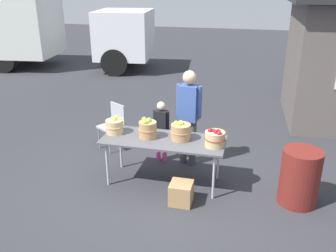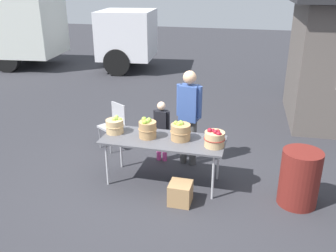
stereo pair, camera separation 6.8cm
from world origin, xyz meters
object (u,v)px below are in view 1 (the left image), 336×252
object	(u,v)px
child_customer	(161,127)
box_truck	(26,26)
vendor_adult	(189,111)
folding_chair	(114,123)
market_table	(163,142)
apple_basket_green_2	(181,131)
trash_barrel	(300,177)
produce_crate	(181,193)
apple_basket_red_0	(215,138)
apple_basket_green_0	(115,126)
apple_basket_green_1	(148,129)

from	to	relation	value
child_customer	box_truck	world-z (taller)	box_truck
vendor_adult	folding_chair	xyz separation A→B (m)	(-1.50, 0.33, -0.48)
market_table	child_customer	world-z (taller)	child_customer
apple_basket_green_2	vendor_adult	bearing A→B (deg)	90.44
child_customer	trash_barrel	xyz separation A→B (m)	(2.26, -0.83, -0.24)
apple_basket_green_2	produce_crate	xyz separation A→B (m)	(0.14, -0.58, -0.72)
apple_basket_red_0	apple_basket_green_2	bearing A→B (deg)	167.37
apple_basket_green_2	child_customer	xyz separation A→B (m)	(-0.48, 0.67, -0.23)
apple_basket_red_0	trash_barrel	size ratio (longest dim) A/B	0.38
trash_barrel	apple_basket_green_0	bearing A→B (deg)	176.71
apple_basket_red_0	produce_crate	bearing A→B (deg)	-131.50
market_table	box_truck	xyz separation A→B (m)	(-6.85, 6.90, 0.78)
child_customer	folding_chair	size ratio (longest dim) A/B	1.29
trash_barrel	apple_basket_green_1	bearing A→B (deg)	177.12
folding_chair	produce_crate	distance (m)	2.30
apple_basket_red_0	child_customer	world-z (taller)	child_customer
apple_basket_green_1	trash_barrel	distance (m)	2.34
apple_basket_green_0	produce_crate	world-z (taller)	apple_basket_green_0
market_table	vendor_adult	size ratio (longest dim) A/B	1.14
apple_basket_green_1	trash_barrel	size ratio (longest dim) A/B	0.38
market_table	trash_barrel	world-z (taller)	trash_barrel
apple_basket_green_1	box_truck	bearing A→B (deg)	133.74
vendor_adult	folding_chair	world-z (taller)	vendor_adult
market_table	apple_basket_red_0	bearing A→B (deg)	-4.72
folding_chair	produce_crate	xyz separation A→B (m)	(1.64, -1.57, -0.35)
apple_basket_green_0	box_truck	bearing A→B (deg)	131.40
apple_basket_green_0	vendor_adult	world-z (taller)	vendor_adult
trash_barrel	apple_basket_red_0	bearing A→B (deg)	178.09
box_truck	vendor_adult	bearing A→B (deg)	-47.95
apple_basket_green_2	trash_barrel	bearing A→B (deg)	-5.21
trash_barrel	produce_crate	bearing A→B (deg)	-165.84
trash_barrel	child_customer	bearing A→B (deg)	159.87
folding_chair	apple_basket_green_1	bearing A→B (deg)	-14.54
apple_basket_red_0	box_truck	xyz separation A→B (m)	(-7.65, 6.97, 0.61)
apple_basket_green_1	folding_chair	xyz separation A→B (m)	(-0.99, 1.04, -0.39)
child_customer	produce_crate	size ratio (longest dim) A/B	3.44
vendor_adult	market_table	bearing A→B (deg)	78.18
apple_basket_green_2	produce_crate	bearing A→B (deg)	-76.72
apple_basket_green_2	box_truck	size ratio (longest dim) A/B	0.04
box_truck	apple_basket_red_0	bearing A→B (deg)	-49.27
folding_chair	apple_basket_red_0	bearing A→B (deg)	3.20
market_table	apple_basket_red_0	size ratio (longest dim) A/B	6.04
box_truck	produce_crate	size ratio (longest dim) A/B	24.60
market_table	apple_basket_red_0	xyz separation A→B (m)	(0.80, -0.07, 0.17)
apple_basket_green_1	box_truck	xyz separation A→B (m)	(-6.60, 6.89, 0.59)
apple_basket_red_0	trash_barrel	xyz separation A→B (m)	(1.24, -0.04, -0.46)
apple_basket_green_1	trash_barrel	bearing A→B (deg)	-2.88
vendor_adult	folding_chair	size ratio (longest dim) A/B	1.94
apple_basket_green_1	apple_basket_red_0	bearing A→B (deg)	-4.01
apple_basket_green_0	folding_chair	xyz separation A→B (m)	(-0.43, 0.99, -0.36)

